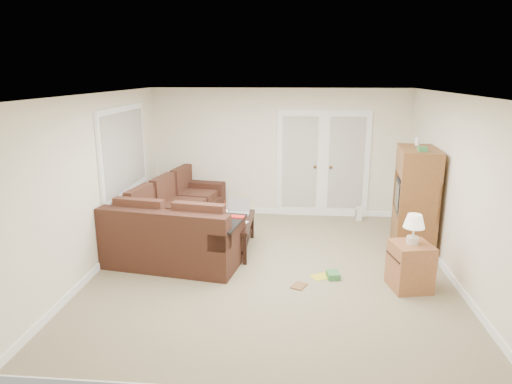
# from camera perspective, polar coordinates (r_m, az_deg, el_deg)

# --- Properties ---
(floor) EXTENTS (5.50, 5.50, 0.00)m
(floor) POSITION_cam_1_polar(r_m,az_deg,el_deg) (6.72, 1.90, -9.69)
(floor) COLOR gray
(floor) RESTS_ON ground
(ceiling) EXTENTS (5.00, 5.50, 0.02)m
(ceiling) POSITION_cam_1_polar(r_m,az_deg,el_deg) (6.13, 2.11, 12.11)
(ceiling) COLOR white
(ceiling) RESTS_ON wall_back
(wall_left) EXTENTS (0.02, 5.50, 2.50)m
(wall_left) POSITION_cam_1_polar(r_m,az_deg,el_deg) (6.91, -19.20, 1.10)
(wall_left) COLOR white
(wall_left) RESTS_ON floor
(wall_right) EXTENTS (0.02, 5.50, 2.50)m
(wall_right) POSITION_cam_1_polar(r_m,az_deg,el_deg) (6.67, 23.97, 0.19)
(wall_right) COLOR white
(wall_right) RESTS_ON floor
(wall_back) EXTENTS (5.00, 0.02, 2.50)m
(wall_back) POSITION_cam_1_polar(r_m,az_deg,el_deg) (9.00, 2.95, 4.90)
(wall_back) COLOR white
(wall_back) RESTS_ON floor
(wall_front) EXTENTS (5.00, 0.02, 2.50)m
(wall_front) POSITION_cam_1_polar(r_m,az_deg,el_deg) (3.71, -0.33, -9.54)
(wall_front) COLOR white
(wall_front) RESTS_ON floor
(baseboards) EXTENTS (5.00, 5.50, 0.10)m
(baseboards) POSITION_cam_1_polar(r_m,az_deg,el_deg) (6.70, 1.91, -9.30)
(baseboards) COLOR silver
(baseboards) RESTS_ON floor
(french_doors) EXTENTS (1.80, 0.05, 2.13)m
(french_doors) POSITION_cam_1_polar(r_m,az_deg,el_deg) (9.02, 8.34, 3.40)
(french_doors) COLOR silver
(french_doors) RESTS_ON floor
(window_left) EXTENTS (0.05, 1.92, 1.42)m
(window_left) POSITION_cam_1_polar(r_m,az_deg,el_deg) (7.74, -16.17, 5.00)
(window_left) COLOR silver
(window_left) RESTS_ON wall_left
(sectional_sofa) EXTENTS (2.11, 3.25, 0.92)m
(sectional_sofa) POSITION_cam_1_polar(r_m,az_deg,el_deg) (7.61, -10.01, -4.04)
(sectional_sofa) COLOR #3F2218
(sectional_sofa) RESTS_ON floor
(coffee_table) EXTENTS (0.61, 1.23, 0.84)m
(coffee_table) POSITION_cam_1_polar(r_m,az_deg,el_deg) (7.38, -2.90, -5.15)
(coffee_table) COLOR black
(coffee_table) RESTS_ON floor
(tv_armoire) EXTENTS (0.69, 1.10, 1.79)m
(tv_armoire) POSITION_cam_1_polar(r_m,az_deg,el_deg) (7.56, 19.24, -0.98)
(tv_armoire) COLOR brown
(tv_armoire) RESTS_ON floor
(side_cabinet) EXTENTS (0.57, 0.57, 1.03)m
(side_cabinet) POSITION_cam_1_polar(r_m,az_deg,el_deg) (6.37, 18.75, -8.33)
(side_cabinet) COLOR #9D6039
(side_cabinet) RESTS_ON floor
(space_heater) EXTENTS (0.12, 0.11, 0.26)m
(space_heater) POSITION_cam_1_polar(r_m,az_deg,el_deg) (9.05, 12.74, -2.67)
(space_heater) COLOR white
(space_heater) RESTS_ON floor
(floor_magazine) EXTENTS (0.32, 0.30, 0.01)m
(floor_magazine) POSITION_cam_1_polar(r_m,az_deg,el_deg) (6.57, 8.12, -10.42)
(floor_magazine) COLOR gold
(floor_magazine) RESTS_ON floor
(floor_greenbox) EXTENTS (0.19, 0.24, 0.09)m
(floor_greenbox) POSITION_cam_1_polar(r_m,az_deg,el_deg) (6.54, 9.61, -10.20)
(floor_greenbox) COLOR #387D41
(floor_greenbox) RESTS_ON floor
(floor_book) EXTENTS (0.24, 0.27, 0.02)m
(floor_book) POSITION_cam_1_polar(r_m,az_deg,el_deg) (6.29, 4.67, -11.45)
(floor_book) COLOR brown
(floor_book) RESTS_ON floor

